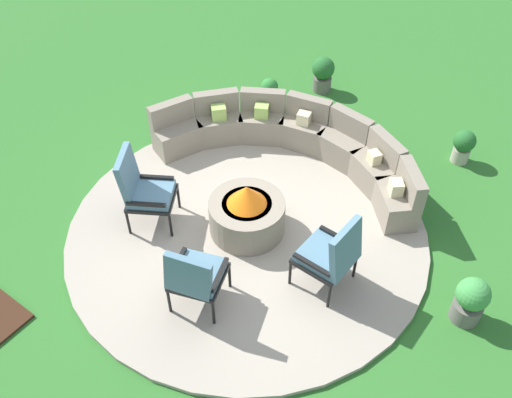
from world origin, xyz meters
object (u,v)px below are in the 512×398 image
object	(u,v)px
curved_stone_bench	(294,143)
potted_plant_2	(269,92)
lounge_chair_front_left	(143,188)
potted_plant_3	(464,145)
potted_plant_0	(471,300)
lounge_chair_front_right	(195,275)
fire_pit	(247,213)
lounge_chair_back_left	(332,254)
potted_plant_1	(323,73)

from	to	relation	value
curved_stone_bench	potted_plant_2	distance (m)	1.54
lounge_chair_front_left	potted_plant_3	distance (m)	4.76
lounge_chair_front_left	potted_plant_0	world-z (taller)	lounge_chair_front_left
lounge_chair_front_left	potted_plant_2	distance (m)	3.26
potted_plant_2	potted_plant_3	bearing A→B (deg)	8.92
lounge_chair_front_right	potted_plant_2	distance (m)	4.27
curved_stone_bench	lounge_chair_front_left	distance (m)	2.40
lounge_chair_front_right	potted_plant_0	distance (m)	3.11
fire_pit	lounge_chair_front_left	xyz separation A→B (m)	(-1.19, -0.64, 0.27)
lounge_chair_back_left	potted_plant_0	bearing A→B (deg)	-67.71
fire_pit	potted_plant_3	xyz separation A→B (m)	(1.74, 3.09, -0.05)
lounge_chair_front_right	potted_plant_3	world-z (taller)	lounge_chair_front_right
potted_plant_0	potted_plant_1	distance (m)	4.97
lounge_chair_front_left	lounge_chair_back_left	distance (m)	2.57
potted_plant_0	potted_plant_2	bearing A→B (deg)	152.83
lounge_chair_front_left	potted_plant_0	distance (m)	4.18
curved_stone_bench	lounge_chair_back_left	bearing A→B (deg)	-46.75
potted_plant_3	lounge_chair_back_left	bearing A→B (deg)	-97.19
curved_stone_bench	fire_pit	bearing A→B (deg)	-79.37
curved_stone_bench	potted_plant_1	bearing A→B (deg)	109.08
lounge_chair_back_left	potted_plant_1	distance (m)	4.38
lounge_chair_front_left	potted_plant_2	bearing A→B (deg)	153.88
fire_pit	lounge_chair_front_right	distance (m)	1.36
lounge_chair_front_left	lounge_chair_back_left	size ratio (longest dim) A/B	1.08
lounge_chair_back_left	potted_plant_1	size ratio (longest dim) A/B	1.63
lounge_chair_front_left	potted_plant_1	distance (m)	4.21
potted_plant_2	potted_plant_3	distance (m)	3.23
fire_pit	curved_stone_bench	distance (m)	1.60
lounge_chair_back_left	potted_plant_2	bearing A→B (deg)	47.94
potted_plant_2	potted_plant_3	size ratio (longest dim) A/B	0.98
fire_pit	potted_plant_3	bearing A→B (deg)	60.57
fire_pit	lounge_chair_back_left	distance (m)	1.37
curved_stone_bench	lounge_chair_back_left	world-z (taller)	lounge_chair_back_left
potted_plant_3	potted_plant_0	bearing A→B (deg)	-67.80
lounge_chair_back_left	potted_plant_2	xyz separation A→B (m)	(-2.78, 2.75, -0.31)
curved_stone_bench	potted_plant_3	world-z (taller)	curved_stone_bench
curved_stone_bench	lounge_chair_front_left	bearing A→B (deg)	-111.92
fire_pit	lounge_chair_back_left	xyz separation A→B (m)	(1.33, -0.16, 0.25)
fire_pit	potted_plant_3	world-z (taller)	fire_pit
potted_plant_2	potted_plant_0	bearing A→B (deg)	-27.17
potted_plant_0	lounge_chair_front_left	bearing A→B (deg)	-165.71
fire_pit	potted_plant_1	size ratio (longest dim) A/B	1.56
lounge_chair_front_left	potted_plant_1	world-z (taller)	lounge_chair_front_left
lounge_chair_front_left	lounge_chair_back_left	xyz separation A→B (m)	(2.52, 0.49, -0.02)
curved_stone_bench	potted_plant_0	size ratio (longest dim) A/B	6.43
curved_stone_bench	lounge_chair_front_left	size ratio (longest dim) A/B	3.60
curved_stone_bench	potted_plant_2	bearing A→B (deg)	138.62
fire_pit	lounge_chair_front_left	world-z (taller)	lounge_chair_front_left
potted_plant_1	lounge_chair_back_left	bearing A→B (deg)	-58.07
fire_pit	lounge_chair_front_right	bearing A→B (deg)	-78.89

